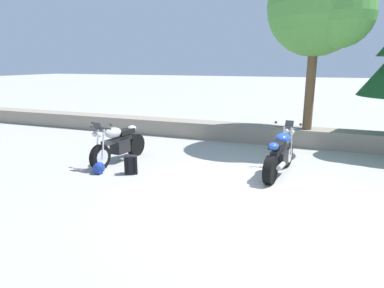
{
  "coord_description": "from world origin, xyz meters",
  "views": [
    {
      "loc": [
        1.25,
        -6.13,
        2.56
      ],
      "look_at": [
        -1.56,
        1.2,
        0.65
      ],
      "focal_mm": 31.19,
      "sensor_mm": 36.0,
      "label": 1
    }
  ],
  "objects_px": {
    "motorcycle_blue_centre": "(280,154)",
    "leafy_tree_far_left": "(322,8)",
    "rider_backpack": "(131,164)",
    "motorcycle_silver_near_left": "(118,144)",
    "rider_helmet": "(99,168)"
  },
  "relations": [
    {
      "from": "leafy_tree_far_left",
      "to": "rider_helmet",
      "type": "bearing_deg",
      "value": -135.71
    },
    {
      "from": "motorcycle_silver_near_left",
      "to": "rider_helmet",
      "type": "bearing_deg",
      "value": -84.76
    },
    {
      "from": "rider_backpack",
      "to": "rider_helmet",
      "type": "xyz_separation_m",
      "value": [
        -0.72,
        -0.27,
        -0.11
      ]
    },
    {
      "from": "motorcycle_blue_centre",
      "to": "rider_backpack",
      "type": "relative_size",
      "value": 4.39
    },
    {
      "from": "motorcycle_blue_centre",
      "to": "leafy_tree_far_left",
      "type": "relative_size",
      "value": 0.41
    },
    {
      "from": "motorcycle_silver_near_left",
      "to": "rider_backpack",
      "type": "distance_m",
      "value": 1.12
    },
    {
      "from": "motorcycle_silver_near_left",
      "to": "motorcycle_blue_centre",
      "type": "relative_size",
      "value": 1.0
    },
    {
      "from": "rider_backpack",
      "to": "leafy_tree_far_left",
      "type": "bearing_deg",
      "value": 47.42
    },
    {
      "from": "motorcycle_blue_centre",
      "to": "leafy_tree_far_left",
      "type": "xyz_separation_m",
      "value": [
        0.58,
        2.98,
        3.58
      ]
    },
    {
      "from": "motorcycle_silver_near_left",
      "to": "leafy_tree_far_left",
      "type": "height_order",
      "value": "leafy_tree_far_left"
    },
    {
      "from": "rider_backpack",
      "to": "rider_helmet",
      "type": "height_order",
      "value": "rider_backpack"
    },
    {
      "from": "rider_helmet",
      "to": "motorcycle_silver_near_left",
      "type": "bearing_deg",
      "value": 95.24
    },
    {
      "from": "motorcycle_silver_near_left",
      "to": "rider_helmet",
      "type": "distance_m",
      "value": 1.06
    },
    {
      "from": "motorcycle_silver_near_left",
      "to": "rider_backpack",
      "type": "height_order",
      "value": "motorcycle_silver_near_left"
    },
    {
      "from": "motorcycle_silver_near_left",
      "to": "rider_backpack",
      "type": "bearing_deg",
      "value": -41.83
    }
  ]
}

